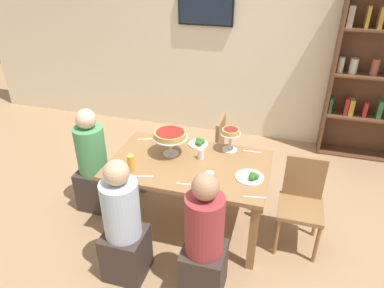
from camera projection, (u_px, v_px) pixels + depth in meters
name	position (u px, v px, depth m)	size (l,w,h in m)	color
ground_plane	(189.00, 223.00, 3.68)	(12.00, 12.00, 0.00)	#9E7A56
rear_partition	(235.00, 39.00, 4.84)	(8.00, 0.12, 2.80)	beige
dining_table	(189.00, 172.00, 3.37)	(1.48, 0.90, 0.74)	olive
bookshelf	(378.00, 74.00, 4.37)	(1.10, 0.30, 2.21)	brown
television	(206.00, 8.00, 4.66)	(0.75, 0.05, 0.44)	black
diner_head_west	(94.00, 167.00, 3.71)	(0.34, 0.34, 1.15)	#382D28
diner_near_right	(204.00, 245.00, 2.75)	(0.34, 0.34, 1.15)	#382D28
diner_near_left	(124.00, 229.00, 2.90)	(0.34, 0.34, 1.15)	#382D28
chair_head_east	(301.00, 199.00, 3.25)	(0.40, 0.40, 0.87)	olive
chair_far_right	(229.00, 151.00, 4.01)	(0.40, 0.40, 0.87)	olive
deep_dish_pizza_stand	(170.00, 136.00, 3.36)	(0.34, 0.34, 0.25)	silver
personal_pizza_stand	(231.00, 135.00, 3.44)	(0.20, 0.20, 0.24)	silver
salad_plate_near_diner	(251.00, 177.00, 3.09)	(0.25, 0.25, 0.07)	white
salad_plate_far_diner	(199.00, 143.00, 3.61)	(0.20, 0.20, 0.07)	white
beer_glass_amber_tall	(131.00, 163.00, 3.16)	(0.06, 0.06, 0.16)	gold
water_glass_clear_near	(210.00, 178.00, 3.00)	(0.07, 0.07, 0.12)	white
water_glass_clear_far	(201.00, 154.00, 3.36)	(0.06, 0.06, 0.11)	white
cutlery_fork_near	(146.00, 139.00, 3.72)	(0.18, 0.02, 0.01)	silver
cutlery_knife_near	(252.00, 152.00, 3.50)	(0.18, 0.02, 0.01)	silver
cutlery_fork_far	(255.00, 197.00, 2.87)	(0.18, 0.02, 0.01)	silver
cutlery_knife_far	(187.00, 184.00, 3.02)	(0.18, 0.02, 0.01)	silver
cutlery_spare_fork	(143.00, 176.00, 3.12)	(0.18, 0.02, 0.01)	silver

